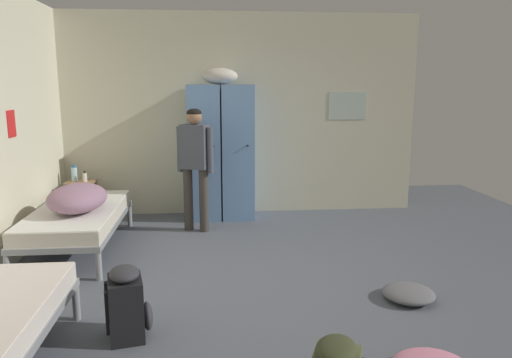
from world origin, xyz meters
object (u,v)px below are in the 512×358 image
at_px(bedding_heap, 77,198).
at_px(water_bottle, 74,174).
at_px(bed_left_rear, 77,217).
at_px(locker_bank, 221,149).
at_px(lotion_bottle, 85,177).
at_px(shelf_unit, 82,197).
at_px(clothes_pile_grey, 409,293).
at_px(person_traveler, 195,158).
at_px(backpack_black, 127,304).

height_order(bedding_heap, water_bottle, water_bottle).
bearing_deg(bed_left_rear, locker_bank, 37.31).
relative_size(bed_left_rear, lotion_bottle, 13.06).
height_order(shelf_unit, clothes_pile_grey, shelf_unit).
distance_m(locker_bank, person_traveler, 0.70).
relative_size(locker_bank, clothes_pile_grey, 4.50).
bearing_deg(bed_left_rear, shelf_unit, 102.03).
bearing_deg(lotion_bottle, bedding_heap, -79.61).
relative_size(shelf_unit, water_bottle, 2.56).
height_order(bedding_heap, clothes_pile_grey, bedding_heap).
bearing_deg(shelf_unit, backpack_black, -70.68).
height_order(lotion_bottle, clothes_pile_grey, lotion_bottle).
relative_size(bed_left_rear, clothes_pile_grey, 4.13).
bearing_deg(backpack_black, clothes_pile_grey, 10.48).
height_order(bed_left_rear, clothes_pile_grey, bed_left_rear).
xyz_separation_m(shelf_unit, person_traveler, (1.56, -0.53, 0.60)).
bearing_deg(bed_left_rear, lotion_bottle, 99.03).
relative_size(person_traveler, clothes_pile_grey, 3.39).
bearing_deg(backpack_black, water_bottle, 110.46).
bearing_deg(person_traveler, lotion_bottle, 161.83).
height_order(shelf_unit, water_bottle, water_bottle).
bearing_deg(lotion_bottle, water_bottle, 158.20).
relative_size(bedding_heap, water_bottle, 3.83).
bearing_deg(lotion_bottle, bed_left_rear, -80.97).
distance_m(shelf_unit, clothes_pile_grey, 4.45).
bearing_deg(locker_bank, lotion_bottle, -176.19).
xyz_separation_m(locker_bank, shelf_unit, (-1.90, -0.08, -0.62)).
relative_size(shelf_unit, bedding_heap, 0.67).
bearing_deg(bed_left_rear, water_bottle, 105.46).
xyz_separation_m(shelf_unit, bed_left_rear, (0.25, -1.17, 0.04)).
xyz_separation_m(bedding_heap, backpack_black, (0.82, -1.90, -0.38)).
relative_size(locker_bank, lotion_bottle, 14.22).
height_order(water_bottle, clothes_pile_grey, water_bottle).
height_order(bed_left_rear, water_bottle, water_bottle).
bearing_deg(bed_left_rear, person_traveler, 26.20).
bearing_deg(shelf_unit, clothes_pile_grey, -38.85).
xyz_separation_m(bed_left_rear, lotion_bottle, (-0.18, 1.13, 0.25)).
distance_m(shelf_unit, lotion_bottle, 0.30).
distance_m(shelf_unit, water_bottle, 0.33).
distance_m(bed_left_rear, bedding_heap, 0.30).
bearing_deg(backpack_black, person_traveler, 80.88).
relative_size(locker_bank, bedding_heap, 2.43).
relative_size(shelf_unit, lotion_bottle, 3.92).
xyz_separation_m(locker_bank, bedding_heap, (-1.59, -1.40, -0.33)).
distance_m(bedding_heap, lotion_bottle, 1.30).
height_order(locker_bank, water_bottle, locker_bank).
height_order(water_bottle, backpack_black, water_bottle).
bearing_deg(clothes_pile_grey, lotion_bottle, 140.98).
distance_m(locker_bank, water_bottle, 2.00).
xyz_separation_m(shelf_unit, water_bottle, (-0.08, 0.02, 0.32)).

